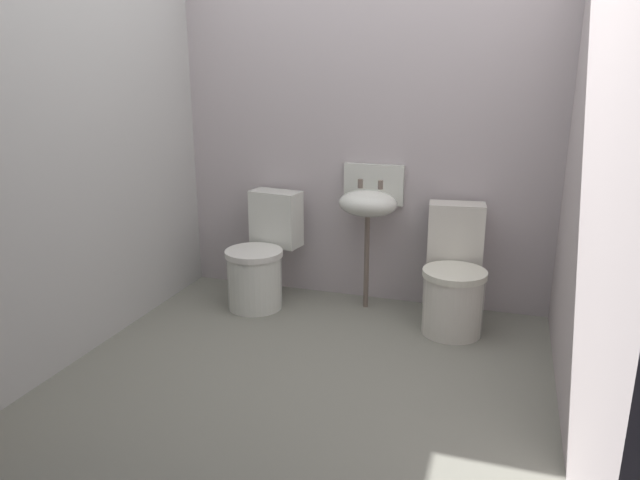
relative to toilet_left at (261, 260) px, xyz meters
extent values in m
cube|color=slate|center=(0.64, -0.94, -0.36)|extent=(3.03, 2.97, 0.08)
cube|color=#B2A8AB|center=(0.64, 0.40, 0.91)|extent=(3.03, 0.10, 2.47)
cube|color=#AFAFAC|center=(-0.73, -0.84, 0.91)|extent=(0.10, 2.77, 2.47)
cube|color=#B4A8A9|center=(2.00, -0.84, 0.91)|extent=(0.10, 2.77, 2.47)
cylinder|color=silver|center=(-0.01, -0.09, -0.13)|extent=(0.44, 0.44, 0.38)
cylinder|color=silver|center=(-0.01, -0.09, 0.08)|extent=(0.46, 0.46, 0.04)
cube|color=silver|center=(0.04, 0.21, 0.26)|extent=(0.38, 0.24, 0.40)
cylinder|color=silver|center=(1.35, -0.09, -0.13)|extent=(0.42, 0.42, 0.38)
cylinder|color=silver|center=(1.35, -0.09, 0.08)|extent=(0.44, 0.44, 0.04)
cube|color=silver|center=(1.31, 0.21, 0.26)|extent=(0.38, 0.22, 0.40)
cylinder|color=#695B51|center=(0.73, 0.16, 0.01)|extent=(0.04, 0.04, 0.66)
ellipsoid|color=silver|center=(0.73, 0.16, 0.43)|extent=(0.40, 0.32, 0.18)
cube|color=silver|center=(0.73, 0.33, 0.53)|extent=(0.42, 0.04, 0.28)
cylinder|color=#695B51|center=(0.66, 0.22, 0.55)|extent=(0.04, 0.04, 0.06)
cylinder|color=#695B51|center=(0.80, 0.22, 0.55)|extent=(0.04, 0.04, 0.06)
camera|label=1|loc=(1.62, -3.68, 1.32)|focal=33.47mm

